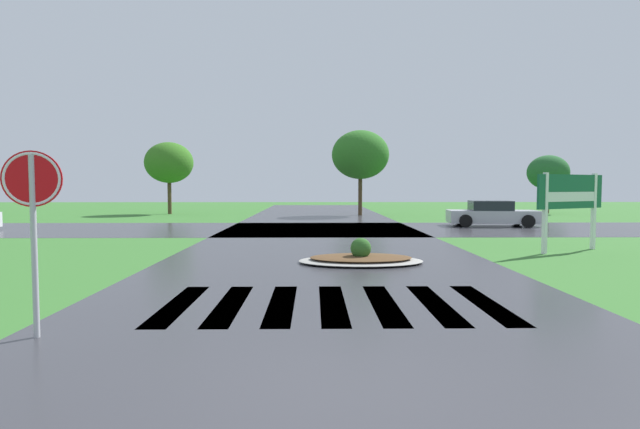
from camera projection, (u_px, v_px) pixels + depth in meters
ground_plane at (349, 406)px, 4.87m from camera, size 120.00×120.00×0.10m
asphalt_roadway at (325, 256)px, 14.85m from camera, size 9.13×80.00×0.01m
asphalt_cross_road at (320, 229)px, 24.30m from camera, size 90.00×8.21×0.01m
crosswalk_stripes at (333, 304)px, 8.85m from camera, size 5.85×3.10×0.01m
stop_sign at (33, 199)px, 6.80m from camera, size 0.75×0.21×2.55m
estate_billboard at (571, 196)px, 15.92m from camera, size 2.78×1.54×2.49m
median_island at (361, 258)px, 13.58m from camera, size 3.35×2.06×0.68m
car_silver_hatch at (492, 214)px, 26.09m from camera, size 4.64×2.47×1.31m
background_treeline at (244, 162)px, 36.09m from camera, size 46.67×5.70×5.99m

